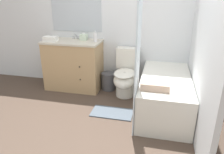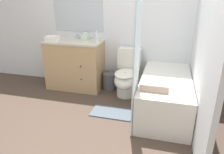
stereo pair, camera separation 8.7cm
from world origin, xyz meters
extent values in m
plane|color=#47382D|center=(0.00, 0.00, 0.00)|extent=(14.00, 14.00, 0.00)
cube|color=silver|center=(0.00, 1.62, 1.25)|extent=(8.00, 0.05, 2.50)
cube|color=#B2BCC6|center=(-0.72, 1.59, 1.44)|extent=(0.90, 0.01, 0.93)
cube|color=silver|center=(1.23, 0.80, 1.25)|extent=(0.05, 2.60, 2.50)
cube|color=tan|center=(-0.72, 1.34, 0.41)|extent=(0.95, 0.52, 0.82)
cube|color=beige|center=(-0.72, 1.34, 0.84)|extent=(0.97, 0.54, 0.03)
cylinder|color=silver|center=(-0.72, 1.34, 0.80)|extent=(0.29, 0.29, 0.10)
sphere|color=#382D23|center=(-0.51, 1.07, 0.50)|extent=(0.02, 0.02, 0.02)
sphere|color=#382D23|center=(-0.51, 1.07, 0.27)|extent=(0.02, 0.02, 0.02)
cylinder|color=silver|center=(-0.72, 1.53, 0.87)|extent=(0.04, 0.04, 0.04)
cylinder|color=silver|center=(-0.72, 1.48, 0.94)|extent=(0.02, 0.11, 0.09)
cylinder|color=silver|center=(-0.78, 1.53, 0.88)|extent=(0.03, 0.03, 0.04)
cylinder|color=silver|center=(-0.67, 1.53, 0.88)|extent=(0.03, 0.03, 0.04)
cylinder|color=silver|center=(0.22, 1.21, 0.11)|extent=(0.30, 0.30, 0.22)
ellipsoid|color=silver|center=(0.22, 1.15, 0.31)|extent=(0.35, 0.50, 0.26)
torus|color=silver|center=(0.22, 1.15, 0.40)|extent=(0.35, 0.35, 0.04)
cube|color=silver|center=(0.22, 1.49, 0.58)|extent=(0.39, 0.18, 0.35)
ellipsoid|color=silver|center=(0.22, 1.15, 0.43)|extent=(0.33, 0.48, 0.02)
cube|color=silver|center=(0.86, 0.87, 0.26)|extent=(0.68, 1.45, 0.51)
cube|color=#A5A7A2|center=(0.86, 0.87, 0.51)|extent=(0.56, 1.33, 0.01)
cube|color=silver|center=(0.50, 0.33, 1.00)|extent=(0.01, 0.39, 1.99)
cylinder|color=#4C4C51|center=(-0.11, 1.40, 0.15)|extent=(0.25, 0.25, 0.30)
cube|color=silver|center=(-0.56, 1.46, 0.90)|extent=(0.12, 0.12, 0.10)
ellipsoid|color=white|center=(-0.56, 1.46, 0.96)|extent=(0.05, 0.04, 0.03)
cylinder|color=silver|center=(-0.32, 1.35, 0.93)|extent=(0.06, 0.06, 0.15)
cylinder|color=silver|center=(-0.32, 1.35, 1.02)|extent=(0.03, 0.03, 0.03)
cube|color=white|center=(-1.06, 1.22, 0.90)|extent=(0.22, 0.14, 0.08)
cube|color=tan|center=(0.72, 0.44, 0.56)|extent=(0.35, 0.20, 0.09)
cube|color=#4C5660|center=(0.14, 0.60, 0.01)|extent=(0.59, 0.32, 0.02)
camera|label=1|loc=(0.76, -2.06, 1.65)|focal=35.00mm
camera|label=2|loc=(0.84, -2.04, 1.65)|focal=35.00mm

